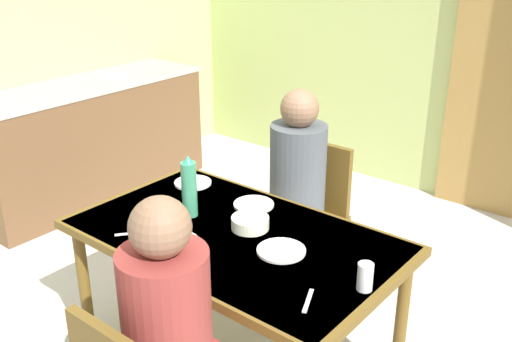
{
  "coord_description": "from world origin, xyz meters",
  "views": [
    {
      "loc": [
        1.75,
        -1.85,
        1.98
      ],
      "look_at": [
        0.23,
        0.03,
        0.97
      ],
      "focal_mm": 41.48,
      "sensor_mm": 36.0,
      "label": 1
    }
  ],
  "objects": [
    {
      "name": "wall_back",
      "position": [
        0.0,
        2.43,
        1.42
      ],
      "size": [
        4.79,
        0.1,
        2.83
      ],
      "primitive_type": "cube",
      "color": "#ADBC70",
      "rests_on": "ground_plane"
    },
    {
      "name": "door_wooden",
      "position": [
        0.58,
        2.35,
        1.0
      ],
      "size": [
        0.8,
        0.05,
        2.0
      ],
      "primitive_type": "cube",
      "color": "olive",
      "rests_on": "ground_plane"
    },
    {
      "name": "dinner_plate_near_right",
      "position": [
        -0.3,
        0.15,
        0.73
      ],
      "size": [
        0.19,
        0.19,
        0.01
      ],
      "primitive_type": "cylinder",
      "color": "silver",
      "rests_on": "dining_table"
    },
    {
      "name": "serving_bowl_center",
      "position": [
        0.25,
        -0.04,
        0.75
      ],
      "size": [
        0.17,
        0.17,
        0.05
      ],
      "primitive_type": "cylinder",
      "color": "silver",
      "rests_on": "dining_table"
    },
    {
      "name": "wall_left",
      "position": [
        -2.3,
        0.61,
        1.42
      ],
      "size": [
        0.1,
        3.65,
        2.83
      ],
      "primitive_type": "cube",
      "color": "#B0BF72",
      "rests_on": "ground_plane"
    },
    {
      "name": "chair_far_diner",
      "position": [
        0.1,
        0.66,
        0.5
      ],
      "size": [
        0.4,
        0.4,
        0.87
      ],
      "rotation": [
        0.0,
        0.0,
        3.14
      ],
      "color": "brown",
      "rests_on": "ground_plane"
    },
    {
      "name": "dinner_plate_far_center",
      "position": [
        0.09,
        -0.36,
        0.73
      ],
      "size": [
        0.23,
        0.23,
        0.01
      ],
      "primitive_type": "cylinder",
      "color": "white",
      "rests_on": "dining_table"
    },
    {
      "name": "cutlery_knife_near",
      "position": [
        0.77,
        -0.34,
        0.73
      ],
      "size": [
        0.07,
        0.14,
        0.0
      ],
      "primitive_type": "cube",
      "rotation": [
        0.0,
        0.0,
        5.12
      ],
      "color": "silver",
      "rests_on": "dining_table"
    },
    {
      "name": "dinner_plate_near_left",
      "position": [
        0.48,
        -0.12,
        0.73
      ],
      "size": [
        0.21,
        0.21,
        0.01
      ],
      "primitive_type": "cylinder",
      "color": "white",
      "rests_on": "dining_table"
    },
    {
      "name": "dining_table",
      "position": [
        0.23,
        -0.12,
        0.65
      ],
      "size": [
        1.46,
        0.87,
        0.72
      ],
      "color": "brown",
      "rests_on": "ground_plane"
    },
    {
      "name": "person_far_diner",
      "position": [
        0.1,
        0.53,
        0.78
      ],
      "size": [
        0.3,
        0.37,
        0.77
      ],
      "rotation": [
        0.0,
        0.0,
        3.14
      ],
      "color": "#53565A",
      "rests_on": "ground_plane"
    },
    {
      "name": "kitchen_counter",
      "position": [
        -1.97,
        0.68,
        0.45
      ],
      "size": [
        0.61,
        1.88,
        0.91
      ],
      "color": "brown",
      "rests_on": "ground_plane"
    },
    {
      "name": "drinking_glass_by_near_diner",
      "position": [
        0.89,
        -0.15,
        0.78
      ],
      "size": [
        0.06,
        0.06,
        0.11
      ],
      "primitive_type": "cylinder",
      "color": "silver",
      "rests_on": "dining_table"
    },
    {
      "name": "water_bottle_green_near",
      "position": [
        -0.05,
        -0.12,
        0.87
      ],
      "size": [
        0.07,
        0.07,
        0.3
      ],
      "color": "#398D64",
      "rests_on": "dining_table"
    },
    {
      "name": "ground_plane",
      "position": [
        0.0,
        0.0,
        0.0
      ],
      "size": [
        6.32,
        6.32,
        0.0
      ],
      "primitive_type": "plane",
      "color": "beige"
    },
    {
      "name": "person_near_diner",
      "position": [
        0.51,
        -0.77,
        0.78
      ],
      "size": [
        0.3,
        0.37,
        0.77
      ],
      "color": "maroon",
      "rests_on": "ground_plane"
    },
    {
      "name": "cutlery_fork_near",
      "position": [
        -0.12,
        -0.41,
        0.73
      ],
      "size": [
        0.1,
        0.13,
        0.0
      ],
      "primitive_type": "cube",
      "rotation": [
        0.0,
        0.0,
        4.05
      ],
      "color": "silver",
      "rests_on": "dining_table"
    },
    {
      "name": "dinner_plate_far_side",
      "position": [
        0.11,
        0.15,
        0.73
      ],
      "size": [
        0.2,
        0.2,
        0.01
      ],
      "primitive_type": "cylinder",
      "color": "white",
      "rests_on": "dining_table"
    }
  ]
}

